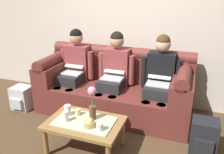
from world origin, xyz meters
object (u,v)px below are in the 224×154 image
at_px(person_right, 160,76).
at_px(flower_vase, 92,102).
at_px(cup_near_left, 78,112).
at_px(cup_far_center, 66,116).
at_px(snack_bowl, 89,123).
at_px(cup_far_left, 100,127).
at_px(couch, 115,88).
at_px(backpack_left, 22,98).
at_px(cup_near_right, 68,110).
at_px(person_left, 75,66).
at_px(coffee_table, 85,125).
at_px(person_middle, 115,71).
at_px(backpack_right, 204,138).

height_order(person_right, flower_vase, person_right).
xyz_separation_m(cup_near_left, cup_far_center, (-0.06, -0.17, 0.02)).
distance_m(snack_bowl, cup_far_center, 0.29).
height_order(cup_near_left, cup_far_left, cup_far_left).
relative_size(couch, backpack_left, 6.20).
xyz_separation_m(cup_near_right, cup_far_left, (0.48, -0.17, -0.02)).
relative_size(person_left, snack_bowl, 9.71).
distance_m(couch, coffee_table, 1.03).
bearing_deg(person_middle, coffee_table, -90.00).
relative_size(flower_vase, snack_bowl, 3.18).
height_order(cup_far_center, backpack_right, cup_far_center).
height_order(person_left, coffee_table, person_left).
distance_m(flower_vase, backpack_right, 1.32).
relative_size(person_left, person_middle, 1.00).
distance_m(person_left, flower_vase, 1.21).
height_order(person_right, backpack_left, person_right).
xyz_separation_m(person_right, cup_far_center, (-0.85, -1.11, -0.20)).
xyz_separation_m(cup_far_left, backpack_left, (-1.63, 0.70, -0.26)).
height_order(cup_near_left, cup_near_right, cup_near_right).
bearing_deg(person_left, snack_bowl, -55.48).
relative_size(person_middle, cup_far_left, 14.57).
xyz_separation_m(person_right, snack_bowl, (-0.56, -1.11, -0.22)).
distance_m(person_left, cup_near_left, 1.10).
relative_size(snack_bowl, backpack_right, 0.29).
height_order(person_right, backpack_right, person_right).
bearing_deg(cup_far_left, couch, 101.73).
distance_m(flower_vase, cup_near_right, 0.35).
bearing_deg(person_left, cup_near_left, -60.29).
relative_size(couch, cup_far_left, 26.90).
distance_m(flower_vase, backpack_left, 1.61).
relative_size(person_right, snack_bowl, 9.71).
relative_size(snack_bowl, cup_near_left, 1.63).
bearing_deg(cup_near_left, snack_bowl, -37.78).
height_order(person_middle, cup_near_left, person_middle).
bearing_deg(person_left, backpack_right, -18.11).
relative_size(cup_far_left, backpack_left, 0.23).
distance_m(couch, person_left, 0.72).
xyz_separation_m(person_left, flower_vase, (0.73, -0.95, -0.05)).
bearing_deg(person_left, cup_far_left, -51.72).
height_order(person_left, cup_far_center, person_left).
bearing_deg(coffee_table, person_right, 57.12).
height_order(cup_near_left, cup_far_center, cup_far_center).
bearing_deg(cup_far_center, flower_vase, 29.95).
relative_size(person_right, cup_far_left, 14.57).
height_order(person_left, snack_bowl, person_left).
bearing_deg(snack_bowl, coffee_table, 139.32).
xyz_separation_m(couch, cup_near_left, (-0.13, -0.94, 0.06)).
height_order(coffee_table, cup_far_center, cup_far_center).
height_order(person_left, flower_vase, person_left).
bearing_deg(backpack_right, person_right, 134.56).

